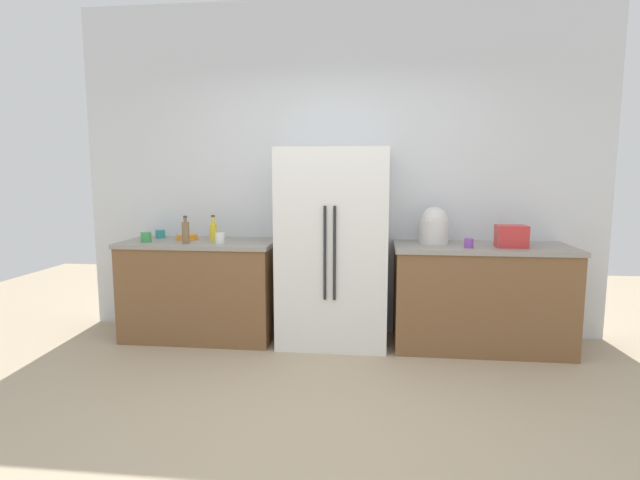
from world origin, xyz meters
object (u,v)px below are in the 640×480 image
object	(u,v)px
rice_cooker	(434,226)
toaster	(511,236)
refrigerator	(333,247)
bottle_b	(213,231)
cup_d	(146,237)
bowl_a	(187,237)
cup_a	(469,243)
cup_c	(220,238)
cup_b	(160,234)
bottle_a	(186,232)

from	to	relation	value
rice_cooker	toaster	bearing A→B (deg)	-14.60
refrigerator	bottle_b	size ratio (longest dim) A/B	7.33
rice_cooker	cup_d	world-z (taller)	rice_cooker
toaster	rice_cooker	world-z (taller)	rice_cooker
cup_d	bowl_a	size ratio (longest dim) A/B	0.48
refrigerator	cup_a	xyz separation A→B (m)	(1.14, -0.14, 0.08)
refrigerator	cup_c	distance (m)	1.00
bottle_b	rice_cooker	bearing A→B (deg)	1.75
bottle_b	toaster	bearing A→B (deg)	-2.21
bottle_b	cup_a	size ratio (longest dim) A/B	3.07
cup_b	bowl_a	xyz separation A→B (m)	(0.30, -0.08, -0.02)
bottle_a	bottle_b	distance (m)	0.27
refrigerator	cup_b	xyz separation A→B (m)	(-1.68, 0.16, 0.08)
refrigerator	bowl_a	size ratio (longest dim) A/B	8.95
cup_b	cup_d	world-z (taller)	cup_d
refrigerator	toaster	world-z (taller)	refrigerator
cup_b	cup_d	bearing A→B (deg)	-91.74
refrigerator	cup_a	distance (m)	1.15
rice_cooker	bottle_b	distance (m)	1.99
bottle_a	bowl_a	distance (m)	0.27
cup_d	bowl_a	distance (m)	0.36
rice_cooker	cup_c	distance (m)	1.89
bottle_a	bowl_a	bearing A→B (deg)	109.39
cup_a	cup_c	xyz separation A→B (m)	(-2.13, 0.00, 0.01)
toaster	cup_c	distance (m)	2.49
refrigerator	cup_a	bearing A→B (deg)	-7.23
cup_c	bottle_b	bearing A→B (deg)	124.32
toaster	bottle_b	size ratio (longest dim) A/B	1.03
cup_a	cup_b	distance (m)	2.84
refrigerator	bottle_a	bearing A→B (deg)	-172.85
bottle_b	cup_d	world-z (taller)	bottle_b
rice_cooker	bowl_a	world-z (taller)	rice_cooker
toaster	bottle_a	distance (m)	2.80
cup_b	refrigerator	bearing A→B (deg)	-5.57
bottle_b	cup_c	world-z (taller)	bottle_b
refrigerator	cup_c	size ratio (longest dim) A/B	18.29
bottle_a	cup_b	distance (m)	0.51
bottle_b	bowl_a	distance (m)	0.28
cup_b	cup_d	size ratio (longest dim) A/B	0.95
cup_b	cup_c	distance (m)	0.76
cup_b	bowl_a	bearing A→B (deg)	-15.17
rice_cooker	cup_d	size ratio (longest dim) A/B	3.47
cup_a	cup_d	size ratio (longest dim) A/B	0.83
cup_c	cup_d	size ratio (longest dim) A/B	1.02
cup_b	cup_c	size ratio (longest dim) A/B	0.94
bottle_a	cup_d	distance (m)	0.40
refrigerator	rice_cooker	bearing A→B (deg)	5.94
toaster	cup_d	size ratio (longest dim) A/B	2.61
toaster	cup_b	size ratio (longest dim) A/B	2.74
cup_a	rice_cooker	bearing A→B (deg)	137.85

